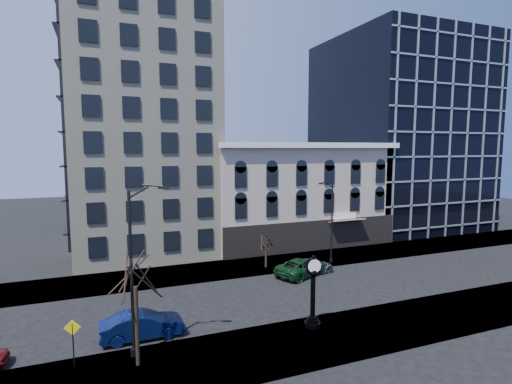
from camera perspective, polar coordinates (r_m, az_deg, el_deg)
name	(u,v)px	position (r m, az deg, el deg)	size (l,w,h in m)	color
ground	(251,298)	(32.70, -0.71, -14.95)	(160.00, 160.00, 0.00)	black
sidewalk_far	(222,269)	(39.85, -4.88, -10.95)	(160.00, 6.00, 0.12)	gray
sidewalk_near	(298,343)	(26.00, 6.02, -20.67)	(160.00, 6.00, 0.12)	gray
cream_tower	(140,81)	(48.22, -16.22, 14.93)	(15.90, 15.40, 42.50)	beige
victorian_row	(295,195)	(50.27, 5.63, -0.46)	(22.60, 11.19, 12.50)	#B7A696
glass_office	(397,134)	(65.44, 19.54, 7.77)	(20.00, 20.15, 28.00)	black
street_clock	(313,294)	(27.23, 8.12, -14.28)	(1.09, 1.09, 4.82)	black
street_lamp_near	(143,225)	(22.75, -15.81, -4.56)	(2.48, 1.11, 9.97)	black
street_lamp_far	(328,200)	(40.83, 10.30, -1.19)	(2.13, 0.99, 8.61)	black
bare_tree_near	(135,269)	(22.41, -16.91, -10.52)	(4.11, 4.11, 7.06)	#302118
bare_tree_far	(266,239)	(39.52, 1.44, -6.71)	(2.21, 2.21, 3.79)	#302118
warning_sign	(73,335)	(24.63, -24.72, -18.02)	(0.85, 0.16, 2.62)	black
car_near_b	(142,325)	(27.20, -15.93, -17.80)	(1.78, 5.10, 1.68)	#0C194C
car_far_a	(302,267)	(38.17, 6.65, -10.59)	(2.65, 5.75, 1.60)	#143F1E
car_far_b	(311,266)	(38.77, 7.84, -10.50)	(1.95, 4.80, 1.39)	#595B60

